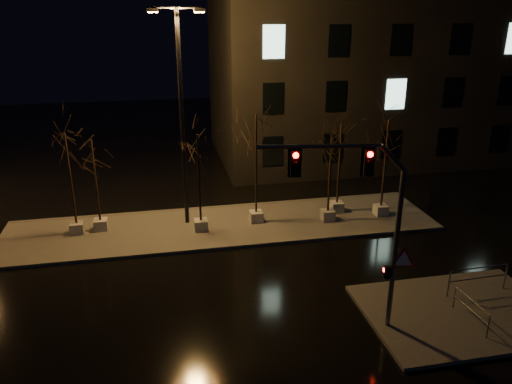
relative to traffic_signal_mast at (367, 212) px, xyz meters
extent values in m
plane|color=black|center=(-3.44, 3.59, -4.50)|extent=(90.00, 90.00, 0.00)
cube|color=#4F4C46|center=(-3.44, 9.59, -4.43)|extent=(22.00, 5.00, 0.15)
cube|color=#4F4C46|center=(4.06, 0.09, -4.43)|extent=(7.00, 5.00, 0.15)
cube|color=black|center=(10.56, 21.59, 3.00)|extent=(25.00, 12.00, 15.00)
cube|color=#B7B3AA|center=(-10.69, 10.00, -4.08)|extent=(0.65, 0.65, 0.55)
cylinder|color=black|center=(-10.69, 10.00, -1.53)|extent=(0.11, 0.11, 4.54)
cube|color=#B7B3AA|center=(-9.58, 10.18, -4.08)|extent=(0.65, 0.65, 0.55)
cylinder|color=black|center=(-9.58, 10.18, -1.74)|extent=(0.11, 0.11, 4.11)
cube|color=#B7B3AA|center=(-4.63, 9.15, -4.08)|extent=(0.65, 0.65, 0.55)
cylinder|color=black|center=(-4.63, 9.15, -1.61)|extent=(0.11, 0.11, 4.37)
cube|color=#B7B3AA|center=(-1.69, 9.64, -4.08)|extent=(0.65, 0.65, 0.55)
cylinder|color=black|center=(-1.69, 9.64, -1.23)|extent=(0.11, 0.11, 5.14)
cube|color=#B7B3AA|center=(2.03, 9.07, -4.08)|extent=(0.65, 0.65, 0.55)
cylinder|color=black|center=(2.03, 9.07, -1.76)|extent=(0.11, 0.11, 4.07)
cube|color=#B7B3AA|center=(2.91, 10.08, -4.08)|extent=(0.65, 0.65, 0.55)
cylinder|color=black|center=(2.91, 10.08, -1.62)|extent=(0.11, 0.11, 4.37)
cube|color=#B7B3AA|center=(5.07, 9.18, -4.08)|extent=(0.65, 0.65, 0.55)
cylinder|color=black|center=(5.07, 9.18, -1.47)|extent=(0.11, 0.11, 4.65)
cylinder|color=#585C60|center=(1.06, -0.17, -1.47)|extent=(0.17, 0.17, 5.75)
cylinder|color=#585C60|center=(-1.63, 0.26, 2.21)|extent=(3.81, 0.73, 0.13)
cube|color=black|center=(-0.07, 0.02, 1.68)|extent=(0.32, 0.25, 0.86)
cube|color=black|center=(-2.35, 0.38, 1.68)|extent=(0.32, 0.25, 0.86)
cube|color=black|center=(0.85, -0.13, -2.24)|extent=(0.24, 0.20, 0.43)
cone|color=red|center=(1.34, -0.26, -1.76)|extent=(0.99, 0.18, 1.00)
sphere|color=#FF0C07|center=(1.06, -0.17, 1.97)|extent=(0.17, 0.17, 0.17)
cylinder|color=black|center=(-5.24, 10.25, 0.92)|extent=(0.21, 0.21, 10.54)
cylinder|color=black|center=(-5.24, 10.25, 6.19)|extent=(2.32, 0.23, 0.11)
cube|color=orange|center=(-6.30, 10.19, 6.03)|extent=(0.54, 0.32, 0.21)
cube|color=orange|center=(-4.19, 10.30, 6.03)|extent=(0.54, 0.32, 0.21)
cylinder|color=#585C60|center=(4.15, 1.09, -3.83)|extent=(0.06, 0.06, 1.03)
cylinder|color=#585C60|center=(6.68, 1.17, -3.83)|extent=(0.06, 0.06, 1.03)
cylinder|color=#585C60|center=(5.42, 1.13, -3.26)|extent=(2.53, 0.13, 0.05)
cylinder|color=#585C60|center=(5.42, 1.13, -3.72)|extent=(2.53, 0.13, 0.05)
cylinder|color=#585C60|center=(4.02, -1.54, -3.93)|extent=(0.05, 0.05, 0.85)
cylinder|color=#585C60|center=(3.94, 0.35, -3.93)|extent=(0.05, 0.05, 0.85)
cylinder|color=#585C60|center=(3.98, -0.60, -3.45)|extent=(0.12, 1.89, 0.04)
cylinder|color=#585C60|center=(3.98, -0.60, -3.83)|extent=(0.12, 1.89, 0.04)
camera|label=1|loc=(-6.47, -13.86, 6.24)|focal=35.00mm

